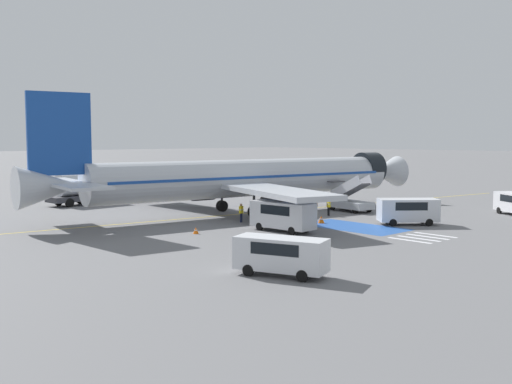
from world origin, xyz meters
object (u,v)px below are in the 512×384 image
object	(u,v)px
fuel_tanker	(92,188)
ground_crew_0	(241,212)
ground_crew_2	(286,211)
traffic_cone_2	(271,221)
airliner	(245,178)
service_van_3	(281,253)
boarding_stairs_forward	(350,202)
traffic_cone_0	(321,219)
traffic_cone_1	(196,230)
service_van_2	(283,214)
service_van_1	(408,209)
ground_crew_3	(315,205)
ground_crew_1	(329,206)

from	to	relation	value
fuel_tanker	ground_crew_0	bearing A→B (deg)	2.20
ground_crew_2	traffic_cone_2	xyz separation A→B (m)	(-2.10, -0.19, -0.71)
airliner	service_van_3	world-z (taller)	airliner
boarding_stairs_forward	fuel_tanker	distance (m)	29.02
traffic_cone_0	traffic_cone_1	distance (m)	11.93
service_van_2	ground_crew_2	distance (m)	5.65
service_van_1	ground_crew_0	bearing A→B (deg)	-98.20
ground_crew_0	traffic_cone_0	size ratio (longest dim) A/B	2.52
service_van_1	service_van_2	size ratio (longest dim) A/B	0.93
service_van_1	traffic_cone_2	xyz separation A→B (m)	(-8.35, 8.30, -1.10)
airliner	ground_crew_0	size ratio (longest dim) A/B	25.66
service_van_1	ground_crew_0	distance (m)	14.44
traffic_cone_0	traffic_cone_1	world-z (taller)	traffic_cone_0
airliner	ground_crew_2	size ratio (longest dim) A/B	26.04
traffic_cone_1	service_van_1	bearing A→B (deg)	-28.00
service_van_1	ground_crew_3	xyz separation A→B (m)	(-0.48, 10.07, -0.39)
traffic_cone_2	ground_crew_0	bearing A→B (deg)	113.20
boarding_stairs_forward	service_van_2	bearing A→B (deg)	-153.57
service_van_1	traffic_cone_2	distance (m)	11.82
airliner	traffic_cone_0	distance (m)	9.94
boarding_stairs_forward	ground_crew_1	distance (m)	4.35
fuel_tanker	service_van_2	distance (m)	28.87
service_van_3	airliner	bearing A→B (deg)	30.47
airliner	ground_crew_1	distance (m)	8.53
service_van_3	service_van_1	bearing A→B (deg)	-6.05
ground_crew_3	traffic_cone_0	world-z (taller)	ground_crew_3
service_van_1	ground_crew_3	world-z (taller)	service_van_1
traffic_cone_0	ground_crew_2	bearing A→B (deg)	119.90
boarding_stairs_forward	ground_crew_0	world-z (taller)	boarding_stairs_forward
service_van_2	traffic_cone_2	distance (m)	4.27
ground_crew_1	ground_crew_2	size ratio (longest dim) A/B	1.03
ground_crew_2	traffic_cone_0	distance (m)	3.23
airliner	ground_crew_3	world-z (taller)	airliner
service_van_2	service_van_1	bearing A→B (deg)	150.99
ground_crew_2	airliner	bearing A→B (deg)	-107.28
service_van_1	traffic_cone_2	bearing A→B (deg)	-93.99
ground_crew_0	ground_crew_3	bearing A→B (deg)	157.78
ground_crew_2	service_van_2	bearing A→B (deg)	33.76
boarding_stairs_forward	ground_crew_0	distance (m)	13.50
ground_crew_3	ground_crew_1	bearing A→B (deg)	-23.01
fuel_tanker	service_van_1	world-z (taller)	fuel_tanker
ground_crew_0	traffic_cone_2	size ratio (longest dim) A/B	3.58
service_van_3	traffic_cone_0	size ratio (longest dim) A/B	8.05
traffic_cone_1	ground_crew_2	bearing A→B (deg)	-0.84
boarding_stairs_forward	traffic_cone_1	bearing A→B (deg)	-169.00
ground_crew_1	ground_crew_3	bearing A→B (deg)	28.20
service_van_3	traffic_cone_2	xyz separation A→B (m)	(13.30, 14.21, -1.02)
ground_crew_0	boarding_stairs_forward	bearing A→B (deg)	156.02
ground_crew_1	traffic_cone_0	bearing A→B (deg)	146.05
fuel_tanker	ground_crew_1	distance (m)	27.61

